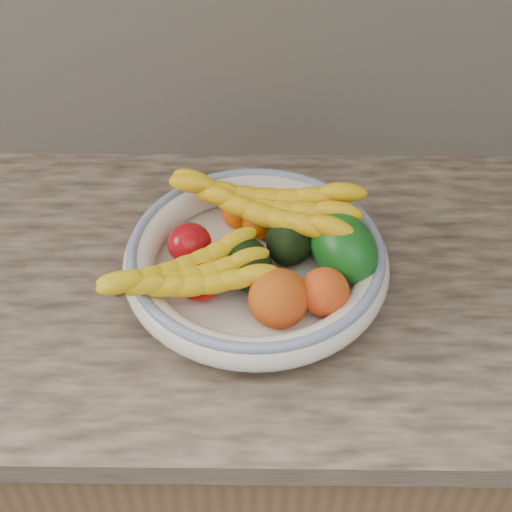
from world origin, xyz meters
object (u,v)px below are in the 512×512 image
at_px(green_mango, 343,247).
at_px(banana_bunch_front, 186,279).
at_px(fruit_bowl, 256,262).
at_px(banana_bunch_back, 264,209).

distance_m(green_mango, banana_bunch_front, 0.23).
height_order(fruit_bowl, banana_bunch_back, banana_bunch_back).
bearing_deg(fruit_bowl, banana_bunch_front, -144.62).
height_order(green_mango, banana_bunch_back, green_mango).
relative_size(fruit_bowl, green_mango, 2.97).
bearing_deg(banana_bunch_back, fruit_bowl, -82.83).
bearing_deg(fruit_bowl, banana_bunch_back, 81.31).
xyz_separation_m(fruit_bowl, banana_bunch_front, (-0.10, -0.07, 0.03)).
relative_size(green_mango, banana_bunch_front, 0.51).
xyz_separation_m(green_mango, banana_bunch_back, (-0.11, 0.07, 0.01)).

